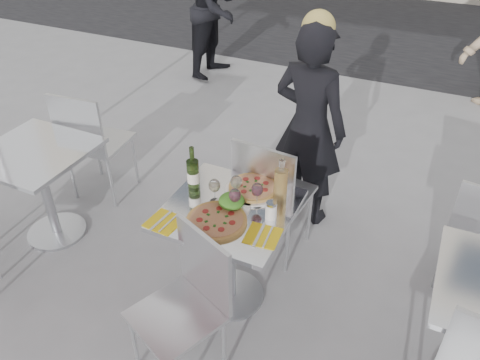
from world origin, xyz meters
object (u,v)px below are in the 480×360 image
at_px(wine_bottle, 193,173).
at_px(sugar_shaker, 271,210).
at_px(wineglass_red_a, 235,196).
at_px(chair_near, 189,296).
at_px(napkin_right, 263,235).
at_px(wineglass_white_a, 214,186).
at_px(woman_diner, 309,127).
at_px(salad_plate, 232,202).
at_px(carafe, 281,185).
at_px(main_table, 230,235).
at_px(side_chair_lfar, 90,138).
at_px(pizza_near, 217,220).
at_px(pedestrian_a, 216,7).
at_px(side_table_left, 41,176).
at_px(chair_far, 270,191).
at_px(napkin_left, 164,222).
at_px(wineglass_red_b, 257,190).
at_px(wineglass_white_b, 236,183).
at_px(pizza_far, 253,188).

bearing_deg(wine_bottle, sugar_shaker, -6.29).
height_order(wine_bottle, wineglass_red_a, wine_bottle).
relative_size(chair_near, napkin_right, 4.50).
height_order(chair_near, wineglass_white_a, wineglass_white_a).
relative_size(woman_diner, napkin_right, 7.85).
distance_m(salad_plate, carafe, 0.30).
bearing_deg(napkin_right, woman_diner, 91.49).
height_order(main_table, wineglass_red_a, wineglass_red_a).
height_order(side_chair_lfar, pizza_near, side_chair_lfar).
height_order(woman_diner, pedestrian_a, pedestrian_a).
relative_size(side_table_left, pedestrian_a, 0.44).
height_order(chair_far, wine_bottle, wine_bottle).
xyz_separation_m(carafe, napkin_left, (-0.51, -0.44, -0.11)).
distance_m(wineglass_red_a, napkin_left, 0.42).
relative_size(side_chair_lfar, carafe, 3.35).
bearing_deg(side_table_left, main_table, 0.00).
height_order(woman_diner, sugar_shaker, woman_diner).
height_order(wine_bottle, wineglass_red_b, wine_bottle).
xyz_separation_m(wineglass_white_b, wineglass_red_a, (0.05, -0.12, 0.00)).
bearing_deg(wineglass_white_b, napkin_left, -125.77).
relative_size(pizza_near, napkin_left, 1.70).
bearing_deg(carafe, chair_near, -108.47).
bearing_deg(salad_plate, napkin_left, -135.38).
bearing_deg(side_table_left, chair_far, 16.85).
bearing_deg(wineglass_red_a, chair_near, -93.55).
relative_size(pedestrian_a, wineglass_white_b, 10.82).
height_order(pedestrian_a, napkin_left, pedestrian_a).
distance_m(woman_diner, wineglass_white_b, 0.96).
bearing_deg(napkin_right, napkin_left, -171.81).
height_order(chair_near, pizza_far, chair_near).
bearing_deg(salad_plate, carafe, 35.15).
bearing_deg(napkin_left, wine_bottle, 95.77).
bearing_deg(salad_plate, wineglass_red_a, -39.58).
bearing_deg(side_chair_lfar, chair_near, 139.75).
height_order(chair_far, wineglass_red_a, chair_far).
bearing_deg(chair_far, napkin_left, 71.04).
relative_size(pedestrian_a, wineglass_red_b, 10.82).
bearing_deg(carafe, chair_far, 120.24).
bearing_deg(carafe, main_table, -144.29).
distance_m(side_table_left, chair_far, 1.64).
relative_size(pedestrian_a, wineglass_white_a, 10.82).
relative_size(chair_far, side_chair_lfar, 1.00).
bearing_deg(pedestrian_a, main_table, -146.70).
bearing_deg(chair_far, wineglass_red_a, 92.85).
distance_m(pedestrian_a, sugar_shaker, 3.98).
bearing_deg(wine_bottle, woman_diner, 67.19).
relative_size(wineglass_white_b, wineglass_red_a, 1.00).
height_order(side_chair_lfar, wineglass_red_b, side_chair_lfar).
distance_m(pizza_far, salad_plate, 0.21).
xyz_separation_m(pizza_near, wineglass_red_b, (0.14, 0.23, 0.10)).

